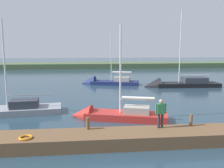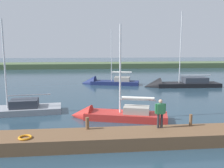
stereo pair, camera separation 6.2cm
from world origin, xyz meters
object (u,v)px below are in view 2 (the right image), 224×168
object	(u,v)px
sailboat_mid_channel	(177,85)
sailboat_outer_mooring	(112,116)
mooring_post_near	(191,120)
life_ring_buoy	(25,137)
person_on_dock	(160,112)
sailboat_far_right	(105,83)
mooring_post_far	(87,123)

from	to	relation	value
sailboat_mid_channel	sailboat_outer_mooring	bearing A→B (deg)	55.60
mooring_post_near	sailboat_mid_channel	xyz separation A→B (m)	(-5.67, -17.00, -0.84)
life_ring_buoy	sailboat_mid_channel	xyz separation A→B (m)	(-14.55, -18.04, -0.56)
sailboat_mid_channel	person_on_dock	distance (m)	18.81
life_ring_buoy	mooring_post_near	bearing A→B (deg)	-173.37
life_ring_buoy	sailboat_outer_mooring	bearing A→B (deg)	-133.68
sailboat_far_right	person_on_dock	world-z (taller)	sailboat_far_right
mooring_post_near	mooring_post_far	bearing A→B (deg)	0.00
sailboat_outer_mooring	person_on_dock	xyz separation A→B (m)	(-2.29, 4.11, 1.41)
mooring_post_near	sailboat_outer_mooring	bearing A→B (deg)	-43.55
mooring_post_near	sailboat_outer_mooring	xyz separation A→B (m)	(4.14, -3.93, -0.82)
life_ring_buoy	sailboat_mid_channel	distance (m)	23.18
mooring_post_near	person_on_dock	size ratio (longest dim) A/B	0.41
mooring_post_far	person_on_dock	world-z (taller)	person_on_dock
mooring_post_near	sailboat_outer_mooring	distance (m)	5.76
sailboat_mid_channel	mooring_post_near	bearing A→B (deg)	74.03
mooring_post_near	life_ring_buoy	size ratio (longest dim) A/B	1.00
sailboat_outer_mooring	person_on_dock	bearing A→B (deg)	134.78
life_ring_buoy	sailboat_outer_mooring	world-z (taller)	sailboat_outer_mooring
person_on_dock	mooring_post_near	bearing A→B (deg)	93.71
sailboat_outer_mooring	person_on_dock	size ratio (longest dim) A/B	4.59
mooring_post_near	sailboat_mid_channel	world-z (taller)	sailboat_mid_channel
mooring_post_far	sailboat_outer_mooring	xyz separation A→B (m)	(-1.71, -3.93, -0.82)
sailboat_far_right	person_on_dock	xyz separation A→B (m)	(-1.66, 20.21, 1.45)
mooring_post_near	life_ring_buoy	world-z (taller)	mooring_post_near
sailboat_outer_mooring	sailboat_far_right	bearing A→B (deg)	-76.57
mooring_post_near	sailboat_far_right	xyz separation A→B (m)	(3.51, -20.04, -0.86)
mooring_post_far	person_on_dock	size ratio (longest dim) A/B	0.41
mooring_post_far	sailboat_mid_channel	size ratio (longest dim) A/B	0.06
mooring_post_near	mooring_post_far	size ratio (longest dim) A/B	1.01
sailboat_outer_mooring	sailboat_mid_channel	size ratio (longest dim) A/B	0.69
mooring_post_far	sailboat_outer_mooring	world-z (taller)	sailboat_outer_mooring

